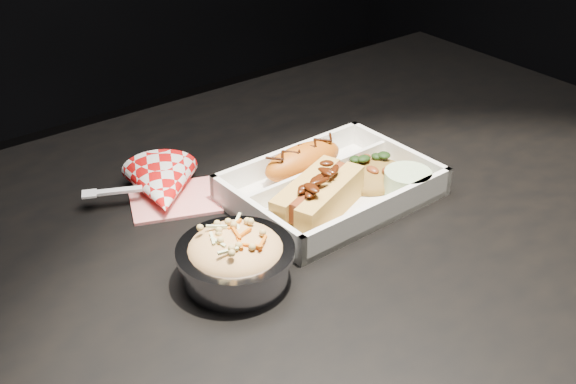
# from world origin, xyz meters

# --- Properties ---
(dining_table) EXTENTS (1.20, 0.80, 0.75)m
(dining_table) POSITION_xyz_m (0.00, 0.00, 0.66)
(dining_table) COLOR black
(dining_table) RESTS_ON ground
(food_tray) EXTENTS (0.25, 0.19, 0.04)m
(food_tray) POSITION_xyz_m (0.02, 0.01, 0.76)
(food_tray) COLOR white
(food_tray) RESTS_ON dining_table
(fried_pastry) EXTENTS (0.12, 0.05, 0.04)m
(fried_pastry) POSITION_xyz_m (0.02, 0.06, 0.78)
(fried_pastry) COLOR #C45E13
(fried_pastry) RESTS_ON food_tray
(hotdog) EXTENTS (0.15, 0.10, 0.06)m
(hotdog) POSITION_xyz_m (-0.02, -0.02, 0.78)
(hotdog) COLOR gold
(hotdog) RESTS_ON food_tray
(fried_rice_mound) EXTENTS (0.10, 0.09, 0.03)m
(fried_rice_mound) POSITION_xyz_m (0.09, -0.00, 0.77)
(fried_rice_mound) COLOR olive
(fried_rice_mound) RESTS_ON food_tray
(cupcake_liner) EXTENTS (0.06, 0.06, 0.03)m
(cupcake_liner) POSITION_xyz_m (0.10, -0.05, 0.77)
(cupcake_liner) COLOR #ACC998
(cupcake_liner) RESTS_ON food_tray
(foil_coleslaw_cup) EXTENTS (0.13, 0.13, 0.07)m
(foil_coleslaw_cup) POSITION_xyz_m (-0.17, -0.06, 0.78)
(foil_coleslaw_cup) COLOR silver
(foil_coleslaw_cup) RESTS_ON dining_table
(napkin_fork) EXTENTS (0.17, 0.14, 0.10)m
(napkin_fork) POSITION_xyz_m (-0.15, 0.13, 0.77)
(napkin_fork) COLOR red
(napkin_fork) RESTS_ON dining_table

